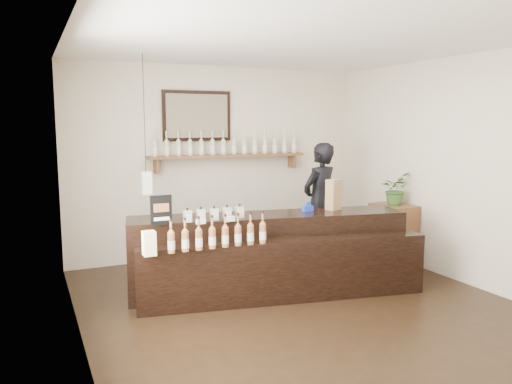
{
  "coord_description": "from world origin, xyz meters",
  "views": [
    {
      "loc": [
        -2.63,
        -4.48,
        1.97
      ],
      "look_at": [
        -0.23,
        0.7,
        1.19
      ],
      "focal_mm": 35.0,
      "sensor_mm": 36.0,
      "label": 1
    }
  ],
  "objects": [
    {
      "name": "counter",
      "position": [
        -0.07,
        0.58,
        0.43
      ],
      "size": [
        3.32,
        1.49,
        1.07
      ],
      "color": "black",
      "rests_on": "ground"
    },
    {
      "name": "side_cabinet",
      "position": [
        2.0,
        0.93,
        0.43
      ],
      "size": [
        0.47,
        0.61,
        0.85
      ],
      "color": "brown",
      "rests_on": "ground"
    },
    {
      "name": "ground",
      "position": [
        0.0,
        0.0,
        0.0
      ],
      "size": [
        5.0,
        5.0,
        0.0
      ],
      "primitive_type": "plane",
      "color": "black",
      "rests_on": "ground"
    },
    {
      "name": "shopkeeper",
      "position": [
        1.17,
        1.55,
        0.96
      ],
      "size": [
        0.81,
        0.66,
        1.93
      ],
      "primitive_type": "imported",
      "rotation": [
        0.0,
        0.0,
        3.47
      ],
      "color": "black",
      "rests_on": "ground"
    },
    {
      "name": "back_wall_decor",
      "position": [
        -0.14,
        2.37,
        1.75
      ],
      "size": [
        2.66,
        0.96,
        1.69
      ],
      "color": "brown",
      "rests_on": "ground"
    },
    {
      "name": "paper_bag",
      "position": [
        0.8,
        0.64,
        1.1
      ],
      "size": [
        0.2,
        0.18,
        0.38
      ],
      "color": "olive",
      "rests_on": "counter"
    },
    {
      "name": "room_shell",
      "position": [
        0.0,
        0.0,
        1.7
      ],
      "size": [
        5.0,
        5.0,
        5.0
      ],
      "color": "beige",
      "rests_on": "ground"
    },
    {
      "name": "promo_sign",
      "position": [
        -1.37,
        0.6,
        1.07
      ],
      "size": [
        0.23,
        0.03,
        0.32
      ],
      "color": "black",
      "rests_on": "counter"
    },
    {
      "name": "tape_dispenser",
      "position": [
        0.46,
        0.68,
        0.96
      ],
      "size": [
        0.15,
        0.07,
        0.12
      ],
      "color": "#1A39BB",
      "rests_on": "counter"
    },
    {
      "name": "potted_plant",
      "position": [
        2.0,
        0.93,
        1.07
      ],
      "size": [
        0.53,
        0.52,
        0.45
      ],
      "primitive_type": "imported",
      "rotation": [
        0.0,
        0.0,
        0.68
      ],
      "color": "#355E25",
      "rests_on": "side_cabinet"
    }
  ]
}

